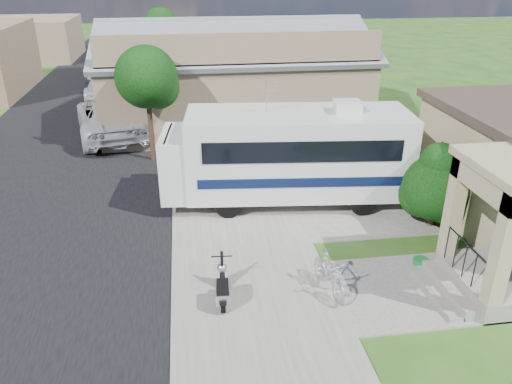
{
  "coord_description": "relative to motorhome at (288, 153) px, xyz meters",
  "views": [
    {
      "loc": [
        -2.39,
        -10.51,
        7.41
      ],
      "look_at": [
        -0.5,
        2.5,
        1.3
      ],
      "focal_mm": 35.0,
      "sensor_mm": 36.0,
      "label": 1
    }
  ],
  "objects": [
    {
      "name": "van",
      "position": [
        -7.43,
        15.61,
        -0.82
      ],
      "size": [
        2.59,
        6.31,
        1.83
      ],
      "primitive_type": "imported",
      "rotation": [
        0.0,
        0.0,
        -0.0
      ],
      "color": "silver",
      "rests_on": "ground"
    },
    {
      "name": "bicycle",
      "position": [
        -0.03,
        -5.18,
        -1.24
      ],
      "size": [
        0.75,
        1.73,
        1.0
      ],
      "primitive_type": "imported",
      "rotation": [
        0.0,
        0.0,
        0.17
      ],
      "color": "#B1B0B9",
      "rests_on": "ground"
    },
    {
      "name": "walk_slab",
      "position": [
        2.17,
        -5.38,
        -1.71
      ],
      "size": [
        4.0,
        3.0,
        0.05
      ],
      "primitive_type": "cube",
      "color": "#68655E",
      "rests_on": "ground"
    },
    {
      "name": "pickup_truck",
      "position": [
        -6.61,
        8.13,
        -0.86
      ],
      "size": [
        4.13,
        6.78,
        1.76
      ],
      "primitive_type": "imported",
      "rotation": [
        0.0,
        0.0,
        3.34
      ],
      "color": "silver",
      "rests_on": "ground"
    },
    {
      "name": "street_tree_b",
      "position": [
        -4.53,
        14.67,
        1.65
      ],
      "size": [
        2.44,
        2.4,
        4.73
      ],
      "color": "black",
      "rests_on": "ground"
    },
    {
      "name": "street_slab",
      "position": [
        -8.33,
        5.62,
        -1.73
      ],
      "size": [
        9.0,
        80.0,
        0.02
      ],
      "primitive_type": "cube",
      "color": "black",
      "rests_on": "ground"
    },
    {
      "name": "garden_hose",
      "position": [
        2.75,
        -4.39,
        -1.64
      ],
      "size": [
        0.41,
        0.41,
        0.19
      ],
      "primitive_type": "cylinder",
      "color": "#166F2C",
      "rests_on": "ground"
    },
    {
      "name": "driveway_slab",
      "position": [
        0.67,
        0.12,
        -1.71
      ],
      "size": [
        7.0,
        6.0,
        0.05
      ],
      "primitive_type": "cube",
      "color": "#68655E",
      "rests_on": "ground"
    },
    {
      "name": "motorhome",
      "position": [
        0.0,
        0.0,
        0.0
      ],
      "size": [
        8.1,
        3.24,
        4.05
      ],
      "rotation": [
        0.0,
        0.0,
        -0.1
      ],
      "color": "silver",
      "rests_on": "ground"
    },
    {
      "name": "sidewalk_slab",
      "position": [
        -1.83,
        5.62,
        -1.71
      ],
      "size": [
        4.0,
        80.0,
        0.06
      ],
      "primitive_type": "cube",
      "color": "#68655E",
      "rests_on": "ground"
    },
    {
      "name": "street_tree_c",
      "position": [
        -4.53,
        23.67,
        1.37
      ],
      "size": [
        2.44,
        2.4,
        4.42
      ],
      "color": "black",
      "rests_on": "ground"
    },
    {
      "name": "ground",
      "position": [
        -0.83,
        -4.38,
        -1.74
      ],
      "size": [
        120.0,
        120.0,
        0.0
      ],
      "primitive_type": "plane",
      "color": "#224613"
    },
    {
      "name": "warehouse",
      "position": [
        -0.83,
        9.59,
        0.25
      ],
      "size": [
        12.5,
        8.4,
        5.04
      ],
      "color": "#79634C",
      "rests_on": "ground"
    },
    {
      "name": "scooter",
      "position": [
        -2.6,
        -5.19,
        -1.3
      ],
      "size": [
        0.51,
        1.47,
        0.96
      ],
      "rotation": [
        0.0,
        0.0,
        -0.07
      ],
      "color": "black",
      "rests_on": "ground"
    },
    {
      "name": "street_tree_a",
      "position": [
        -4.53,
        4.67,
        1.51
      ],
      "size": [
        2.44,
        2.4,
        4.58
      ],
      "color": "black",
      "rests_on": "ground"
    },
    {
      "name": "distant_bldg_near",
      "position": [
        -15.83,
        29.62,
        -0.14
      ],
      "size": [
        8.0,
        7.0,
        3.2
      ],
      "primitive_type": "cube",
      "color": "#79634C",
      "rests_on": "ground"
    },
    {
      "name": "shrub",
      "position": [
        4.06,
        -2.28,
        -0.36
      ],
      "size": [
        2.19,
        2.09,
        2.69
      ],
      "color": "black",
      "rests_on": "ground"
    }
  ]
}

